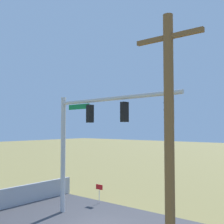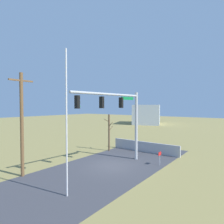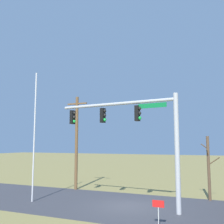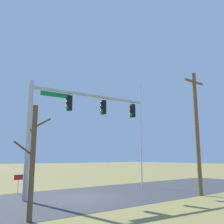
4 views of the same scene
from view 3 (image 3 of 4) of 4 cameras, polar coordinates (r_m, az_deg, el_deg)
The scene contains 8 objects.
ground_plane at distance 17.54m, azimuth 3.47°, elevation -19.45°, with size 160.00×160.00×0.00m, color olive.
road_surface at distance 19.26m, azimuth -8.37°, elevation -18.23°, with size 28.00×8.00×0.01m, color #3D3D42.
sidewalk_corner at distance 15.88m, azimuth 17.95°, elevation -20.47°, with size 6.00×6.00×0.01m, color #B7B5AD.
signal_mast at distance 16.42m, azimuth 5.29°, elevation -3.17°, with size 8.15×1.03×6.75m.
flagpole at distance 19.06m, azimuth -16.30°, elevation -4.86°, with size 0.10×0.10×8.80m, color silver.
utility_pole at distance 23.33m, azimuth -7.61°, elevation -6.04°, with size 1.90×0.26×7.94m.
bare_tree at distance 19.92m, azimuth 20.00°, elevation -11.02°, with size 1.27×1.02×4.37m.
open_sign at distance 13.31m, azimuth 9.89°, elevation -19.44°, with size 0.56×0.04×1.22m.
Camera 3 is at (5.93, -16.06, 3.83)m, focal length 42.70 mm.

